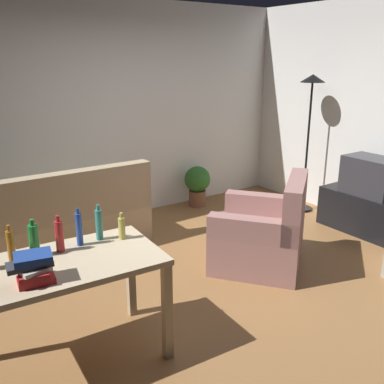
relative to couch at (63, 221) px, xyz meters
The scene contains 16 objects.
ground_plane 1.84m from the couch, 61.41° to the right, with size 5.20×4.40×0.02m, color olive.
wall_rear 1.49m from the couch, 35.31° to the left, with size 5.20×0.10×2.70m, color white.
couch is the anchor object (origin of this frame).
tv_stand 3.51m from the couch, 27.58° to the right, with size 0.44×1.10×0.48m.
tv 3.54m from the couch, 27.55° to the right, with size 0.41×0.60×0.44m.
torchiere_lamp 3.37m from the couch, 11.81° to the right, with size 0.32×0.32×1.81m.
desk 1.99m from the couch, 106.58° to the right, with size 1.24×0.76×0.76m.
potted_plant 2.04m from the couch, ahead, with size 0.36×0.36×0.57m.
armchair 2.17m from the couch, 45.20° to the right, with size 1.23×1.22×0.92m.
bottle_amber 1.98m from the couch, 116.85° to the right, with size 0.05×0.05×0.25m.
bottle_green 1.92m from the couch, 112.79° to the right, with size 0.07×0.07×0.26m.
bottle_red 1.89m from the couch, 107.77° to the right, with size 0.06×0.06×0.26m.
bottle_blue 1.83m from the couch, 103.39° to the right, with size 0.05×0.05×0.28m.
bottle_tall 1.79m from the couch, 98.48° to the right, with size 0.05×0.05×0.26m.
bottle_squat 1.84m from the couch, 93.63° to the right, with size 0.05×0.05×0.20m.
book_stack 2.27m from the couch, 111.72° to the right, with size 0.28×0.22×0.17m.
Camera 1 is at (-2.20, -2.86, 2.03)m, focal length 40.57 mm.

